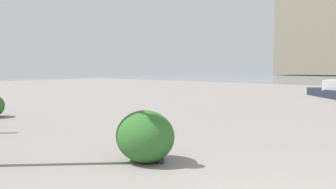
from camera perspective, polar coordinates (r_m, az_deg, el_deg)
name	(u,v)px	position (r m, az deg, el deg)	size (l,w,h in m)	color
building_annex	(332,23)	(75.49, 24.07, 10.01)	(15.70, 14.94, 20.81)	gray
bollard_near	(160,138)	(5.60, -1.25, -6.80)	(0.13, 0.13, 0.73)	#232328
shrub_tall	(145,136)	(5.67, -3.57, -6.49)	(0.94, 0.85, 0.80)	#2D6628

